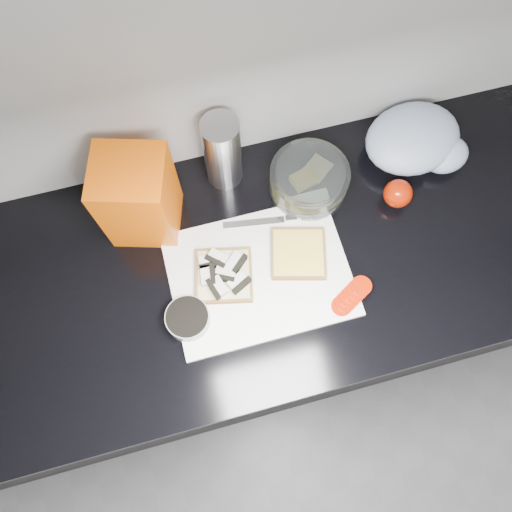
{
  "coord_description": "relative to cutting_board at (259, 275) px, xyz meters",
  "views": [
    {
      "loc": [
        -0.19,
        0.83,
        1.97
      ],
      "look_at": [
        -0.09,
        1.19,
        0.95
      ],
      "focal_mm": 35.0,
      "sensor_mm": 36.0,
      "label": 1
    }
  ],
  "objects": [
    {
      "name": "base_cabinet",
      "position": [
        0.09,
        0.04,
        -0.48
      ],
      "size": [
        3.5,
        0.6,
        0.86
      ],
      "primitive_type": "cube",
      "color": "black",
      "rests_on": "ground"
    },
    {
      "name": "countertop",
      "position": [
        0.09,
        0.04,
        -0.03
      ],
      "size": [
        3.5,
        0.64,
        0.04
      ],
      "primitive_type": "cube",
      "color": "black",
      "rests_on": "base_cabinet"
    },
    {
      "name": "cutting_board",
      "position": [
        0.0,
        0.0,
        0.0
      ],
      "size": [
        0.4,
        0.3,
        0.01
      ],
      "primitive_type": "cube",
      "color": "white",
      "rests_on": "countertop"
    },
    {
      "name": "bread_left",
      "position": [
        -0.08,
        0.02,
        0.02
      ],
      "size": [
        0.16,
        0.16,
        0.04
      ],
      "rotation": [
        0.0,
        0.0,
        -0.22
      ],
      "color": "beige",
      "rests_on": "cutting_board"
    },
    {
      "name": "bread_right",
      "position": [
        0.1,
        0.02,
        0.01
      ],
      "size": [
        0.16,
        0.16,
        0.02
      ],
      "rotation": [
        0.0,
        0.0,
        -0.26
      ],
      "color": "beige",
      "rests_on": "cutting_board"
    },
    {
      "name": "tomato_slices",
      "position": [
        0.18,
        -0.1,
        0.02
      ],
      "size": [
        0.11,
        0.09,
        0.02
      ],
      "rotation": [
        0.0,
        0.0,
        0.04
      ],
      "color": "#A41A03",
      "rests_on": "cutting_board"
    },
    {
      "name": "knife",
      "position": [
        0.08,
        0.12,
        0.01
      ],
      "size": [
        0.21,
        0.05,
        0.01
      ],
      "rotation": [
        0.0,
        0.0,
        -0.15
      ],
      "color": "#BCBCC1",
      "rests_on": "cutting_board"
    },
    {
      "name": "seed_tub",
      "position": [
        -0.18,
        -0.06,
        0.02
      ],
      "size": [
        0.09,
        0.09,
        0.05
      ],
      "color": "#949998",
      "rests_on": "countertop"
    },
    {
      "name": "tub_lid",
      "position": [
        -0.12,
        0.09,
        -0.0
      ],
      "size": [
        0.11,
        0.11,
        0.01
      ],
      "primitive_type": "cylinder",
      "rotation": [
        0.0,
        0.0,
        -0.04
      ],
      "color": "white",
      "rests_on": "countertop"
    },
    {
      "name": "glass_bowl",
      "position": [
        0.17,
        0.18,
        0.03
      ],
      "size": [
        0.18,
        0.18,
        0.08
      ],
      "rotation": [
        0.0,
        0.0,
        0.28
      ],
      "color": "silver",
      "rests_on": "countertop"
    },
    {
      "name": "bread_bag",
      "position": [
        -0.22,
        0.2,
        0.11
      ],
      "size": [
        0.18,
        0.18,
        0.23
      ],
      "primitive_type": "cube",
      "rotation": [
        0.0,
        0.0,
        -0.29
      ],
      "color": "#E14D03",
      "rests_on": "countertop"
    },
    {
      "name": "steel_canister",
      "position": [
        -0.01,
        0.27,
        0.1
      ],
      "size": [
        0.09,
        0.09,
        0.2
      ],
      "primitive_type": "cylinder",
      "color": "#B4B4B9",
      "rests_on": "countertop"
    },
    {
      "name": "grocery_bag",
      "position": [
        0.45,
        0.21,
        0.04
      ],
      "size": [
        0.27,
        0.23,
        0.1
      ],
      "rotation": [
        0.0,
        0.0,
        0.18
      ],
      "color": "silver",
      "rests_on": "countertop"
    },
    {
      "name": "whole_tomatoes",
      "position": [
        0.36,
        0.1,
        0.03
      ],
      "size": [
        0.07,
        0.07,
        0.07
      ],
      "rotation": [
        0.0,
        0.0,
        0.06
      ],
      "color": "#A41A03",
      "rests_on": "countertop"
    }
  ]
}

